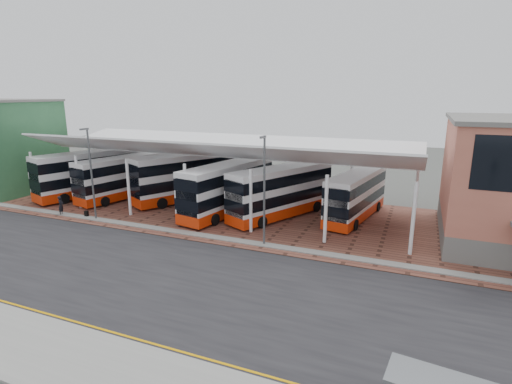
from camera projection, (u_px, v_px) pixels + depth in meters
ground at (196, 276)px, 24.51m from camera, size 140.00×140.00×0.00m
road at (188, 283)px, 23.61m from camera, size 120.00×14.00×0.02m
forecourt at (292, 219)px, 35.41m from camera, size 72.00×16.00×0.06m
sidewalk at (83, 364)px, 16.42m from camera, size 120.00×4.00×0.14m
north_kerb at (239, 241)px, 30.05m from camera, size 120.00×0.80×0.14m
yellow_line_near at (117, 338)px, 18.23m from camera, size 120.00×0.12×0.01m
yellow_line_far at (122, 335)px, 18.49m from camera, size 120.00×0.12×0.01m
canopy at (215, 148)px, 37.83m from camera, size 37.00×11.63×7.07m
shop_green at (11, 147)px, 44.25m from camera, size 6.40×10.20×10.22m
lamp_west at (91, 171)px, 34.28m from camera, size 0.16×0.90×8.07m
lamp_east at (264, 188)px, 28.33m from camera, size 0.16×0.90×8.07m
bus_0 at (91, 174)px, 43.17m from camera, size 6.15×11.86×4.78m
bus_1 at (125, 177)px, 42.15m from camera, size 4.80×10.94×4.40m
bus_2 at (188, 177)px, 41.25m from camera, size 7.83×11.69×4.85m
bus_3 at (228, 189)px, 36.66m from camera, size 4.66×11.53×4.64m
bus_4 at (281, 192)px, 35.62m from camera, size 6.99×10.97×4.52m
bus_5 at (356, 196)px, 35.18m from camera, size 4.02×10.21×4.10m
pedestrian at (61, 206)px, 36.35m from camera, size 0.65×0.76×1.76m
suitcase at (86, 214)px, 35.88m from camera, size 0.33×0.24×0.57m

